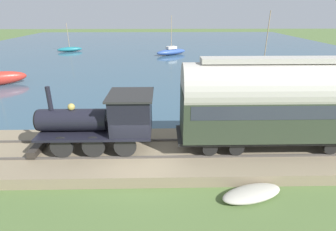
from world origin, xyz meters
The scene contains 11 objects.
ground_plane centered at (0.00, 0.00, 0.00)m, with size 200.00×200.00×0.00m, color #516B38.
harbor_water centered at (44.07, 0.00, 0.00)m, with size 80.00×80.00×0.01m.
rail_embankment centered at (1.16, 0.00, 0.29)m, with size 5.21×56.00×0.69m.
steam_locomotive centered at (1.16, 1.60, 2.41)m, with size 2.45×6.29×3.40m.
passenger_coach centered at (1.16, -7.37, 3.27)m, with size 2.62×10.76×4.77m.
sailboat_blue centered at (35.75, -2.85, 0.59)m, with size 4.55×5.89×6.54m.
sailboat_yellow centered at (18.97, -13.03, 0.60)m, with size 2.25×6.17×7.44m.
sailboat_teal centered at (40.12, 16.38, 0.45)m, with size 2.99×4.65×5.12m.
rowboat_far_out centered at (5.75, 1.03, 0.27)m, with size 2.49×2.42×0.52m.
rowboat_mid_harbor centered at (6.55, -5.76, 0.17)m, with size 2.19×2.13×0.33m.
beached_dinghy centered at (-2.18, -5.05, 0.22)m, with size 1.88×3.00×0.44m.
Camera 1 is at (-11.25, -1.23, 7.60)m, focal length 28.00 mm.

